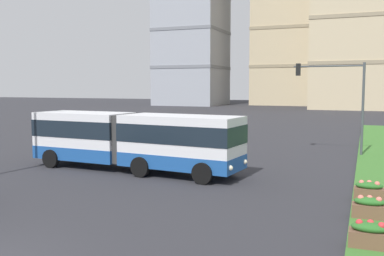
{
  "coord_description": "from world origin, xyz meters",
  "views": [
    {
      "loc": [
        8.8,
        -7.63,
        4.44
      ],
      "look_at": [
        0.14,
        14.07,
        2.2
      ],
      "focal_mm": 40.83,
      "sensor_mm": 36.0,
      "label": 1
    }
  ],
  "objects_px": {
    "apartment_tower_westcentre": "(291,13)",
    "flower_planter_1": "(370,234)",
    "articulated_bus": "(133,140)",
    "flower_planter_2": "(369,207)",
    "traffic_light_far_right": "(339,91)",
    "flower_planter_3": "(369,190)"
  },
  "relations": [
    {
      "from": "apartment_tower_westcentre",
      "to": "flower_planter_1",
      "type": "bearing_deg",
      "value": -79.55
    },
    {
      "from": "articulated_bus",
      "to": "flower_planter_2",
      "type": "bearing_deg",
      "value": -21.59
    },
    {
      "from": "articulated_bus",
      "to": "traffic_light_far_right",
      "type": "xyz_separation_m",
      "value": [
        9.62,
        9.7,
        2.47
      ]
    },
    {
      "from": "flower_planter_2",
      "to": "traffic_light_far_right",
      "type": "xyz_separation_m",
      "value": [
        -1.88,
        14.25,
        3.7
      ]
    },
    {
      "from": "flower_planter_3",
      "to": "apartment_tower_westcentre",
      "type": "distance_m",
      "value": 93.63
    },
    {
      "from": "flower_planter_1",
      "to": "flower_planter_2",
      "type": "bearing_deg",
      "value": 90.0
    },
    {
      "from": "flower_planter_2",
      "to": "articulated_bus",
      "type": "bearing_deg",
      "value": 158.41
    },
    {
      "from": "flower_planter_1",
      "to": "traffic_light_far_right",
      "type": "relative_size",
      "value": 0.19
    },
    {
      "from": "flower_planter_1",
      "to": "flower_planter_3",
      "type": "height_order",
      "value": "same"
    },
    {
      "from": "articulated_bus",
      "to": "traffic_light_far_right",
      "type": "distance_m",
      "value": 13.88
    },
    {
      "from": "traffic_light_far_right",
      "to": "flower_planter_2",
      "type": "bearing_deg",
      "value": -82.48
    },
    {
      "from": "articulated_bus",
      "to": "flower_planter_1",
      "type": "xyz_separation_m",
      "value": [
        11.5,
        -7.44,
        -1.23
      ]
    },
    {
      "from": "flower_planter_1",
      "to": "flower_planter_3",
      "type": "bearing_deg",
      "value": 90.0
    },
    {
      "from": "flower_planter_2",
      "to": "apartment_tower_westcentre",
      "type": "relative_size",
      "value": 0.03
    },
    {
      "from": "flower_planter_2",
      "to": "apartment_tower_westcentre",
      "type": "xyz_separation_m",
      "value": [
        -17.5,
        92.0,
        21.33
      ]
    },
    {
      "from": "flower_planter_1",
      "to": "flower_planter_2",
      "type": "height_order",
      "value": "same"
    },
    {
      "from": "flower_planter_2",
      "to": "flower_planter_3",
      "type": "relative_size",
      "value": 1.0
    },
    {
      "from": "flower_planter_1",
      "to": "flower_planter_2",
      "type": "distance_m",
      "value": 2.88
    },
    {
      "from": "flower_planter_2",
      "to": "flower_planter_3",
      "type": "distance_m",
      "value": 2.52
    },
    {
      "from": "articulated_bus",
      "to": "apartment_tower_westcentre",
      "type": "xyz_separation_m",
      "value": [
        -6.0,
        87.44,
        20.1
      ]
    },
    {
      "from": "traffic_light_far_right",
      "to": "apartment_tower_westcentre",
      "type": "distance_m",
      "value": 81.23
    },
    {
      "from": "traffic_light_far_right",
      "to": "apartment_tower_westcentre",
      "type": "relative_size",
      "value": 0.14
    }
  ]
}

